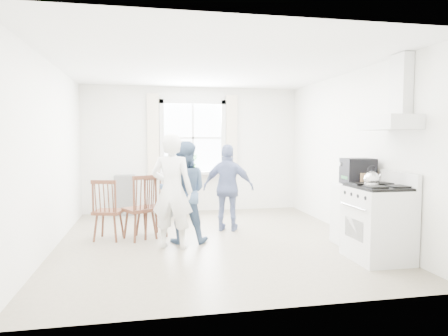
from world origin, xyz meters
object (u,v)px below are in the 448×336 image
person_mid (183,192)px  person_right (228,188)px  windsor_chair_a (154,199)px  low_cabinet (355,214)px  windsor_chair_c (143,200)px  stereo_stack (358,171)px  gas_stove (378,222)px  person_left (172,191)px  windsor_chair_b (106,203)px

person_mid → person_right: person_mid is taller
windsor_chair_a → low_cabinet: bearing=-19.3°
windsor_chair_c → person_mid: (0.59, -0.22, 0.14)m
stereo_stack → windsor_chair_c: size_ratio=0.44×
gas_stove → windsor_chair_c: (-2.93, 1.56, 0.13)m
windsor_chair_a → windsor_chair_c: size_ratio=0.98×
windsor_chair_a → person_right: 1.26m
stereo_stack → person_mid: bearing=163.4°
windsor_chair_a → windsor_chair_c: windsor_chair_c is taller
person_left → gas_stove: bearing=177.1°
person_right → windsor_chair_c: bearing=35.4°
gas_stove → person_left: bearing=157.3°
stereo_stack → windsor_chair_c: 3.16m
low_cabinet → windsor_chair_a: windsor_chair_a is taller
low_cabinet → windsor_chair_b: 3.66m
low_cabinet → stereo_stack: 0.64m
low_cabinet → windsor_chair_a: 3.01m
person_left → stereo_stack: bearing=-169.7°
windsor_chair_b → windsor_chair_c: (0.55, -0.05, 0.04)m
windsor_chair_b → person_left: bearing=-30.2°
stereo_stack → windsor_chair_b: size_ratio=0.47×
windsor_chair_a → person_right: size_ratio=0.68×
windsor_chair_b → windsor_chair_c: windsor_chair_c is taller
low_cabinet → windsor_chair_c: 3.12m
windsor_chair_a → person_right: person_right is taller
low_cabinet → person_right: bearing=142.1°
gas_stove → low_cabinet: gas_stove is taller
gas_stove → person_left: (-2.52, 1.06, 0.32)m
windsor_chair_b → person_right: person_right is taller
windsor_chair_b → person_mid: (1.14, -0.27, 0.18)m
windsor_chair_a → person_mid: size_ratio=0.66×
windsor_chair_c → person_right: 1.45m
windsor_chair_a → windsor_chair_b: (-0.71, -0.08, -0.03)m
windsor_chair_a → person_mid: 0.57m
low_cabinet → stereo_stack: bearing=-98.2°
windsor_chair_c → person_left: (0.40, -0.51, 0.20)m
person_mid → gas_stove: bearing=159.4°
low_cabinet → person_right: size_ratio=0.62×
stereo_stack → person_left: person_left is taller
windsor_chair_c → person_right: size_ratio=0.70×
stereo_stack → windsor_chair_a: bearing=159.3°
windsor_chair_b → person_left: (0.95, -0.55, 0.24)m
gas_stove → low_cabinet: 0.70m
low_cabinet → person_mid: 2.51m
person_left → person_right: (0.99, 0.89, -0.09)m
gas_stove → windsor_chair_c: bearing=151.9°
stereo_stack → person_left: 2.63m
gas_stove → windsor_chair_c: 3.32m
gas_stove → person_right: person_right is taller
stereo_stack → gas_stove: bearing=-95.4°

